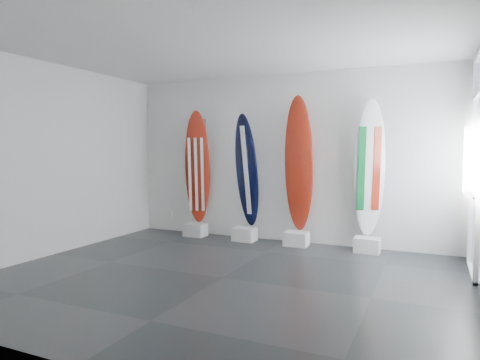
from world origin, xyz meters
The scene contains 15 objects.
floor centered at (0.00, 0.00, 0.00)m, with size 6.00×6.00×0.00m, color black.
ceiling centered at (0.00, 0.00, 3.00)m, with size 6.00×6.00×0.00m, color white.
wall_back centered at (0.00, 2.50, 1.50)m, with size 6.00×6.00×0.00m, color white.
wall_front centered at (0.00, -2.50, 1.50)m, with size 6.00×6.00×0.00m, color white.
wall_left centered at (-3.00, 0.00, 1.50)m, with size 5.00×5.00×0.00m, color white.
display_block_usa centered at (-1.68, 2.18, 0.12)m, with size 0.40×0.30×0.24m, color silver.
surfboard_usa centered at (-1.68, 2.28, 1.31)m, with size 0.49×0.08×2.16m, color maroon.
display_block_navy centered at (-0.65, 2.18, 0.12)m, with size 0.40×0.30×0.24m, color silver.
surfboard_navy centered at (-0.65, 2.28, 1.27)m, with size 0.47×0.08×2.08m, color black.
display_block_swiss centered at (0.32, 2.18, 0.12)m, with size 0.40×0.30×0.24m, color silver.
surfboard_swiss centered at (0.32, 2.28, 1.41)m, with size 0.53×0.08×2.34m, color maroon.
display_block_italy centered at (1.50, 2.18, 0.12)m, with size 0.40×0.30×0.24m, color silver.
surfboard_italy centered at (1.50, 2.28, 1.34)m, with size 0.50×0.08×2.21m, color white.
wall_outlet centered at (-2.45, 2.48, 0.35)m, with size 0.09×0.02×0.13m, color silver.
glass_door centered at (2.97, 1.55, 1.43)m, with size 0.12×1.16×2.85m, color white, non-canonical shape.
Camera 1 is at (2.45, -4.85, 1.65)m, focal length 32.06 mm.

